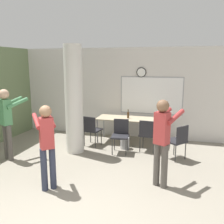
% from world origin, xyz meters
% --- Properties ---
extents(wall_back, '(8.00, 0.15, 2.80)m').
position_xyz_m(wall_back, '(0.02, 5.06, 1.40)').
color(wall_back, silver).
rests_on(wall_back, ground_plane).
extents(support_pillar, '(0.46, 0.46, 2.80)m').
position_xyz_m(support_pillar, '(-0.99, 3.23, 1.40)').
color(support_pillar, silver).
rests_on(support_pillar, ground_plane).
extents(folding_table, '(1.86, 0.76, 0.73)m').
position_xyz_m(folding_table, '(0.22, 4.39, 0.69)').
color(folding_table, tan).
rests_on(folding_table, ground_plane).
extents(bottle_on_table, '(0.06, 0.06, 0.26)m').
position_xyz_m(bottle_on_table, '(0.21, 4.38, 0.83)').
color(bottle_on_table, '#4C3319').
rests_on(bottle_on_table, folding_table).
extents(waste_bin, '(0.25, 0.25, 0.31)m').
position_xyz_m(waste_bin, '(0.25, 3.80, 0.16)').
color(waste_bin, '#B2B2B7').
rests_on(waste_bin, ground_plane).
extents(chair_table_right, '(0.48, 0.48, 0.87)m').
position_xyz_m(chair_table_right, '(0.88, 3.73, 0.51)').
color(chair_table_right, '#232328').
rests_on(chair_table_right, ground_plane).
extents(chair_table_left, '(0.51, 0.51, 0.87)m').
position_xyz_m(chair_table_left, '(-0.72, 3.78, 0.51)').
color(chair_table_left, '#232328').
rests_on(chair_table_left, ground_plane).
extents(chair_table_front, '(0.48, 0.48, 0.87)m').
position_xyz_m(chair_table_front, '(0.19, 3.51, 0.51)').
color(chair_table_front, '#232328').
rests_on(chair_table_front, ground_plane).
extents(chair_mid_room, '(0.62, 0.62, 0.87)m').
position_xyz_m(chair_mid_room, '(1.65, 3.37, 0.51)').
color(chair_mid_room, '#232328').
rests_on(chair_mid_room, ground_plane).
extents(person_playing_side, '(0.57, 0.70, 1.69)m').
position_xyz_m(person_playing_side, '(1.38, 1.91, 0.99)').
color(person_playing_side, '#514C47').
rests_on(person_playing_side, ground_plane).
extents(person_watching_back, '(0.58, 0.70, 1.73)m').
position_xyz_m(person_watching_back, '(-2.33, 2.30, 1.02)').
color(person_watching_back, '#514C47').
rests_on(person_watching_back, ground_plane).
extents(person_playing_front, '(0.61, 0.63, 1.61)m').
position_xyz_m(person_playing_front, '(-0.65, 1.23, 0.94)').
color(person_playing_front, '#2D3347').
rests_on(person_playing_front, ground_plane).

